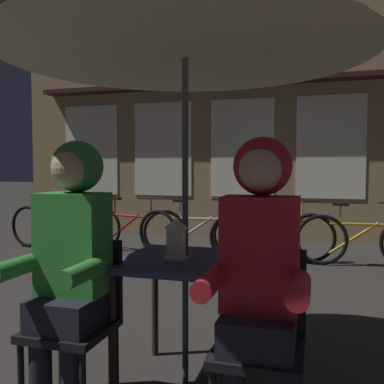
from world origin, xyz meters
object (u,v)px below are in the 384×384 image
at_px(bicycle_fourth, 272,236).
at_px(person_right_hooded, 259,260).
at_px(chair_right, 260,334).
at_px(lantern, 176,238).
at_px(bicycle_nearest, 53,227).
at_px(bicycle_third, 200,233).
at_px(cafe_table, 185,275).
at_px(chair_left, 78,314).
at_px(bicycle_second, 130,229).
at_px(bicycle_fifth, 363,240).
at_px(patio_umbrella, 185,24).
at_px(person_left_hooded, 71,249).

bearing_deg(bicycle_fourth, person_right_hooded, -85.04).
xyz_separation_m(chair_right, bicycle_fourth, (-0.33, 3.79, -0.14)).
xyz_separation_m(lantern, chair_right, (0.52, -0.32, -0.37)).
distance_m(bicycle_nearest, bicycle_third, 2.32).
xyz_separation_m(cafe_table, lantern, (-0.04, -0.05, 0.22)).
bearing_deg(bicycle_third, chair_left, -84.31).
xyz_separation_m(chair_right, bicycle_second, (-2.43, 3.86, -0.14)).
bearing_deg(bicycle_fifth, chair_left, -114.90).
height_order(bicycle_nearest, bicycle_fifth, same).
distance_m(chair_right, person_right_hooded, 0.36).
bearing_deg(bicycle_fifth, bicycle_nearest, -178.78).
relative_size(patio_umbrella, bicycle_fourth, 1.39).
height_order(lantern, bicycle_second, lantern).
height_order(person_right_hooded, bicycle_third, person_right_hooded).
bearing_deg(bicycle_second, bicycle_fifth, -0.83).
xyz_separation_m(chair_right, bicycle_fifth, (0.81, 3.81, -0.14)).
relative_size(patio_umbrella, lantern, 10.00).
height_order(person_right_hooded, bicycle_nearest, person_right_hooded).
height_order(patio_umbrella, lantern, patio_umbrella).
bearing_deg(chair_left, bicycle_fourth, 80.62).
xyz_separation_m(cafe_table, bicycle_fourth, (0.15, 3.42, -0.29)).
bearing_deg(lantern, chair_right, -31.77).
height_order(bicycle_second, bicycle_fourth, same).
bearing_deg(bicycle_nearest, chair_left, -53.99).
bearing_deg(chair_right, bicycle_fifth, 78.02).
bearing_deg(chair_left, bicycle_second, 110.92).
height_order(patio_umbrella, bicycle_second, patio_umbrella).
relative_size(lantern, bicycle_fourth, 0.14).
xyz_separation_m(chair_right, bicycle_third, (-1.34, 3.81, -0.14)).
bearing_deg(bicycle_nearest, person_right_hooded, -45.86).
xyz_separation_m(cafe_table, patio_umbrella, (0.00, 0.00, 1.42)).
xyz_separation_m(lantern, bicycle_third, (-0.82, 3.49, -0.51)).
distance_m(chair_left, bicycle_fourth, 3.84).
bearing_deg(chair_right, bicycle_nearest, 134.57).
height_order(chair_left, bicycle_third, chair_left).
height_order(chair_left, bicycle_fifth, chair_left).
distance_m(cafe_table, bicycle_fifth, 3.69).
height_order(patio_umbrella, chair_right, patio_umbrella).
bearing_deg(chair_right, cafe_table, 142.45).
relative_size(person_right_hooded, bicycle_second, 0.85).
relative_size(patio_umbrella, person_right_hooded, 1.65).
height_order(person_left_hooded, bicycle_fifth, person_left_hooded).
relative_size(person_right_hooded, bicycle_third, 0.83).
bearing_deg(patio_umbrella, bicycle_nearest, 133.54).
height_order(chair_left, bicycle_fourth, chair_left).
distance_m(chair_right, bicycle_third, 4.04).
relative_size(patio_umbrella, bicycle_nearest, 1.38).
bearing_deg(cafe_table, bicycle_fourth, 87.56).
xyz_separation_m(lantern, bicycle_nearest, (-3.14, 3.40, -0.51)).
distance_m(cafe_table, bicycle_second, 4.01).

